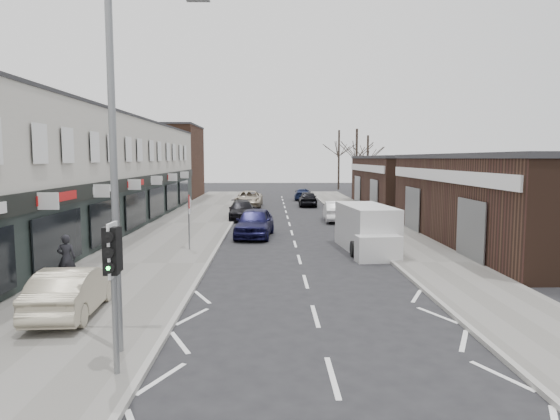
{
  "coord_description": "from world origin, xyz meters",
  "views": [
    {
      "loc": [
        -1.26,
        -11.81,
        4.48
      ],
      "look_at": [
        -0.93,
        6.3,
        2.6
      ],
      "focal_mm": 32.0,
      "sensor_mm": 36.0,
      "label": 1
    }
  ],
  "objects_px": {
    "white_van": "(367,230)",
    "street_lamp": "(121,152)",
    "traffic_light": "(113,263)",
    "parked_car_right_a": "(336,211)",
    "pedestrian": "(66,258)",
    "parked_car_left_b": "(242,210)",
    "parked_car_right_c": "(303,194)",
    "parked_car_right_b": "(308,199)",
    "parked_car_left_c": "(249,199)",
    "parked_car_left_a": "(255,223)",
    "sedan_on_pavement": "(72,290)",
    "warning_sign": "(190,206)"
  },
  "relations": [
    {
      "from": "pedestrian",
      "to": "sedan_on_pavement",
      "type": "bearing_deg",
      "value": 105.45
    },
    {
      "from": "white_van",
      "to": "street_lamp",
      "type": "bearing_deg",
      "value": -127.42
    },
    {
      "from": "pedestrian",
      "to": "parked_car_left_c",
      "type": "relative_size",
      "value": 0.33
    },
    {
      "from": "traffic_light",
      "to": "parked_car_left_b",
      "type": "bearing_deg",
      "value": 87.85
    },
    {
      "from": "parked_car_left_a",
      "to": "parked_car_left_c",
      "type": "distance_m",
      "value": 18.03
    },
    {
      "from": "parked_car_left_c",
      "to": "parked_car_right_b",
      "type": "relative_size",
      "value": 1.26
    },
    {
      "from": "parked_car_right_b",
      "to": "parked_car_left_a",
      "type": "bearing_deg",
      "value": 78.34
    },
    {
      "from": "sedan_on_pavement",
      "to": "parked_car_right_c",
      "type": "xyz_separation_m",
      "value": [
        9.04,
        40.09,
        -0.18
      ]
    },
    {
      "from": "parked_car_right_a",
      "to": "white_van",
      "type": "bearing_deg",
      "value": 92.89
    },
    {
      "from": "warning_sign",
      "to": "parked_car_left_b",
      "type": "bearing_deg",
      "value": 82.05
    },
    {
      "from": "street_lamp",
      "to": "sedan_on_pavement",
      "type": "xyz_separation_m",
      "value": [
        -2.32,
        2.77,
        -3.82
      ]
    },
    {
      "from": "white_van",
      "to": "parked_car_left_c",
      "type": "xyz_separation_m",
      "value": [
        -6.72,
        22.45,
        -0.32
      ]
    },
    {
      "from": "warning_sign",
      "to": "parked_car_left_c",
      "type": "distance_m",
      "value": 22.6
    },
    {
      "from": "street_lamp",
      "to": "parked_car_left_c",
      "type": "bearing_deg",
      "value": 88.04
    },
    {
      "from": "sedan_on_pavement",
      "to": "parked_car_left_c",
      "type": "distance_m",
      "value": 32.7
    },
    {
      "from": "traffic_light",
      "to": "parked_car_right_b",
      "type": "distance_m",
      "value": 37.4
    },
    {
      "from": "traffic_light",
      "to": "parked_car_right_a",
      "type": "height_order",
      "value": "traffic_light"
    },
    {
      "from": "sedan_on_pavement",
      "to": "parked_car_left_c",
      "type": "relative_size",
      "value": 0.79
    },
    {
      "from": "sedan_on_pavement",
      "to": "pedestrian",
      "type": "xyz_separation_m",
      "value": [
        -1.63,
        3.64,
        0.17
      ]
    },
    {
      "from": "sedan_on_pavement",
      "to": "parked_car_right_b",
      "type": "height_order",
      "value": "sedan_on_pavement"
    },
    {
      "from": "parked_car_left_a",
      "to": "parked_car_right_a",
      "type": "distance_m",
      "value": 8.99
    },
    {
      "from": "parked_car_left_b",
      "to": "parked_car_left_c",
      "type": "bearing_deg",
      "value": 85.98
    },
    {
      "from": "parked_car_left_c",
      "to": "pedestrian",
      "type": "bearing_deg",
      "value": -98.86
    },
    {
      "from": "sedan_on_pavement",
      "to": "parked_car_right_b",
      "type": "xyz_separation_m",
      "value": [
        9.04,
        32.79,
        -0.09
      ]
    },
    {
      "from": "parked_car_left_c",
      "to": "parked_car_right_b",
      "type": "distance_m",
      "value": 5.52
    },
    {
      "from": "traffic_light",
      "to": "pedestrian",
      "type": "height_order",
      "value": "traffic_light"
    },
    {
      "from": "parked_car_left_b",
      "to": "parked_car_right_c",
      "type": "bearing_deg",
      "value": 68.68
    },
    {
      "from": "traffic_light",
      "to": "pedestrian",
      "type": "distance_m",
      "value": 8.76
    },
    {
      "from": "white_van",
      "to": "sedan_on_pavement",
      "type": "bearing_deg",
      "value": -141.22
    },
    {
      "from": "street_lamp",
      "to": "pedestrian",
      "type": "xyz_separation_m",
      "value": [
        -3.95,
        6.4,
        -3.65
      ]
    },
    {
      "from": "pedestrian",
      "to": "parked_car_right_c",
      "type": "relative_size",
      "value": 0.4
    },
    {
      "from": "parked_car_left_c",
      "to": "sedan_on_pavement",
      "type": "bearing_deg",
      "value": -94.92
    },
    {
      "from": "parked_car_left_a",
      "to": "parked_car_left_b",
      "type": "height_order",
      "value": "parked_car_left_a"
    },
    {
      "from": "traffic_light",
      "to": "parked_car_right_c",
      "type": "height_order",
      "value": "traffic_light"
    },
    {
      "from": "traffic_light",
      "to": "parked_car_right_a",
      "type": "bearing_deg",
      "value": 73.1
    },
    {
      "from": "parked_car_left_a",
      "to": "parked_car_left_c",
      "type": "xyz_separation_m",
      "value": [
        -1.12,
        18.0,
        -0.1
      ]
    },
    {
      "from": "warning_sign",
      "to": "parked_car_left_a",
      "type": "distance_m",
      "value": 5.54
    },
    {
      "from": "pedestrian",
      "to": "parked_car_right_c",
      "type": "distance_m",
      "value": 37.98
    },
    {
      "from": "parked_car_left_b",
      "to": "parked_car_right_b",
      "type": "height_order",
      "value": "parked_car_right_b"
    },
    {
      "from": "white_van",
      "to": "pedestrian",
      "type": "xyz_separation_m",
      "value": [
        -11.87,
        -6.43,
        -0.07
      ]
    },
    {
      "from": "street_lamp",
      "to": "parked_car_left_b",
      "type": "xyz_separation_m",
      "value": [
        1.13,
        25.39,
        -3.94
      ]
    },
    {
      "from": "warning_sign",
      "to": "white_van",
      "type": "xyz_separation_m",
      "value": [
        8.56,
        0.03,
        -1.16
      ]
    },
    {
      "from": "street_lamp",
      "to": "parked_car_left_a",
      "type": "distance_m",
      "value": 17.84
    },
    {
      "from": "parked_car_right_a",
      "to": "pedestrian",
      "type": "bearing_deg",
      "value": 59.29
    },
    {
      "from": "warning_sign",
      "to": "pedestrian",
      "type": "relative_size",
      "value": 1.59
    },
    {
      "from": "parked_car_right_b",
      "to": "parked_car_right_c",
      "type": "xyz_separation_m",
      "value": [
        0.0,
        7.3,
        -0.1
      ]
    },
    {
      "from": "parked_car_right_b",
      "to": "white_van",
      "type": "bearing_deg",
      "value": 94.9
    },
    {
      "from": "pedestrian",
      "to": "parked_car_right_c",
      "type": "bearing_deg",
      "value": -115.04
    },
    {
      "from": "white_van",
      "to": "parked_car_right_b",
      "type": "height_order",
      "value": "white_van"
    },
    {
      "from": "warning_sign",
      "to": "sedan_on_pavement",
      "type": "bearing_deg",
      "value": -99.53
    }
  ]
}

